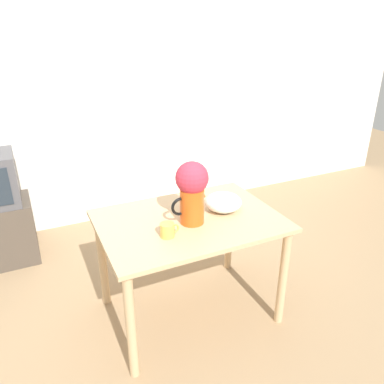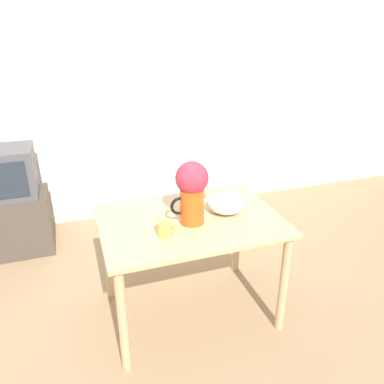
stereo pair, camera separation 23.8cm
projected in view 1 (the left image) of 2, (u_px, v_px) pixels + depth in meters
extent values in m
plane|color=#9E7F5B|center=(165.00, 323.00, 2.70)|extent=(12.00, 12.00, 0.00)
cube|color=silver|center=(94.00, 100.00, 3.69)|extent=(8.00, 0.05, 2.60)
cube|color=tan|center=(189.00, 221.00, 2.51)|extent=(1.20, 0.85, 0.03)
cylinder|color=tan|center=(131.00, 327.00, 2.16)|extent=(0.06, 0.06, 0.75)
cylinder|color=tan|center=(283.00, 278.00, 2.58)|extent=(0.06, 0.06, 0.75)
cylinder|color=tan|center=(102.00, 261.00, 2.76)|extent=(0.06, 0.06, 0.75)
cylinder|color=tan|center=(229.00, 230.00, 3.18)|extent=(0.06, 0.06, 0.75)
cylinder|color=#E05619|center=(192.00, 206.00, 2.42)|extent=(0.16, 0.16, 0.24)
cone|color=#E05619|center=(201.00, 192.00, 2.41)|extent=(0.06, 0.06, 0.06)
torus|color=black|center=(180.00, 206.00, 2.38)|extent=(0.12, 0.02, 0.12)
sphere|color=#3D7033|center=(192.00, 183.00, 2.36)|extent=(0.16, 0.16, 0.16)
sphere|color=#CC3347|center=(192.00, 178.00, 2.34)|extent=(0.21, 0.21, 0.21)
cylinder|color=gold|center=(167.00, 230.00, 2.28)|extent=(0.09, 0.09, 0.09)
torus|color=gold|center=(175.00, 228.00, 2.30)|extent=(0.06, 0.01, 0.06)
ellipsoid|color=white|center=(223.00, 202.00, 2.60)|extent=(0.25, 0.25, 0.12)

